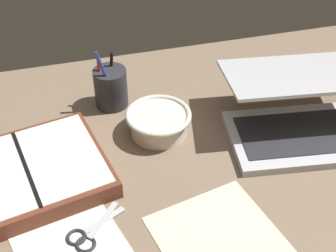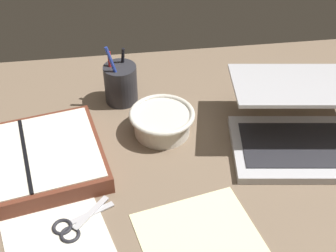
# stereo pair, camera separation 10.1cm
# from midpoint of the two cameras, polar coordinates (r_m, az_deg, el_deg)

# --- Properties ---
(desk_top) EXTENTS (1.40, 1.00, 0.02)m
(desk_top) POSITION_cam_midpoint_polar(r_m,az_deg,el_deg) (1.01, 2.75, -6.10)
(desk_top) COLOR #75604C
(desk_top) RESTS_ON ground
(laptop) EXTENTS (0.38, 0.34, 0.14)m
(laptop) POSITION_cam_midpoint_polar(r_m,az_deg,el_deg) (1.11, 19.28, -0.05)
(laptop) COLOR #B7B7BC
(laptop) RESTS_ON desk_top
(bowl) EXTENTS (0.15, 0.15, 0.06)m
(bowl) POSITION_cam_midpoint_polar(r_m,az_deg,el_deg) (1.08, 1.94, 0.50)
(bowl) COLOR silver
(bowl) RESTS_ON desk_top
(pen_cup) EXTENTS (0.08, 0.08, 0.17)m
(pen_cup) POSITION_cam_midpoint_polar(r_m,az_deg,el_deg) (1.17, -3.35, 5.10)
(pen_cup) COLOR #28282D
(pen_cup) RESTS_ON desk_top
(planner) EXTENTS (0.36, 0.32, 0.04)m
(planner) POSITION_cam_midpoint_polar(r_m,az_deg,el_deg) (1.03, -14.14, -4.34)
(planner) COLOR brown
(planner) RESTS_ON desk_top
(scissors) EXTENTS (0.12, 0.10, 0.01)m
(scissors) POSITION_cam_midpoint_polar(r_m,az_deg,el_deg) (0.91, -8.44, -12.16)
(scissors) COLOR #B7B7BC
(scissors) RESTS_ON desk_top
(paper_sheet_beside_planner) EXTENTS (0.25, 0.28, 0.00)m
(paper_sheet_beside_planner) POSITION_cam_midpoint_polar(r_m,az_deg,el_deg) (0.92, -10.81, -12.03)
(paper_sheet_beside_planner) COLOR silver
(paper_sheet_beside_planner) RESTS_ON desk_top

